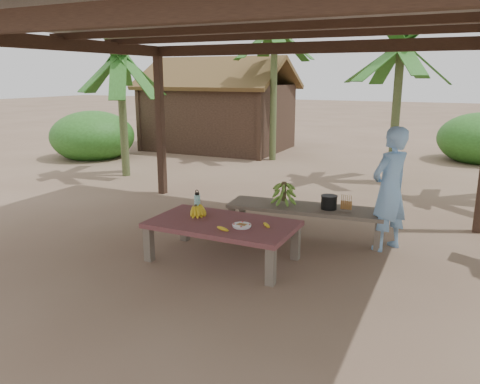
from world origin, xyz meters
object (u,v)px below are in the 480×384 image
at_px(woman, 390,189).
at_px(work_table, 222,227).
at_px(plate, 242,226).
at_px(ripe_banana_bunch, 196,210).
at_px(water_flask, 197,202).
at_px(cooking_pot, 329,202).
at_px(bench, 305,210).

bearing_deg(woman, work_table, -22.66).
bearing_deg(plate, ripe_banana_bunch, 166.47).
bearing_deg(water_flask, cooking_pot, 34.78).
relative_size(ripe_banana_bunch, cooking_pot, 1.21).
distance_m(plate, woman, 2.05).
distance_m(plate, water_flask, 0.89).
height_order(bench, plate, plate).
xyz_separation_m(work_table, plate, (0.30, -0.08, 0.08)).
relative_size(plate, woman, 0.14).
bearing_deg(work_table, ripe_banana_bunch, 167.76).
relative_size(plate, cooking_pot, 1.04).
bearing_deg(cooking_pot, woman, -2.39).
xyz_separation_m(bench, woman, (1.14, -0.01, 0.43)).
height_order(work_table, water_flask, water_flask).
bearing_deg(bench, ripe_banana_bunch, -138.06).
bearing_deg(bench, water_flask, -144.29).
distance_m(cooking_pot, woman, 0.85).
bearing_deg(plate, water_flask, 157.00).
relative_size(water_flask, cooking_pot, 1.38).
bearing_deg(woman, cooking_pot, -60.48).
height_order(water_flask, cooking_pot, water_flask).
xyz_separation_m(water_flask, woman, (2.31, 1.02, 0.20)).
relative_size(bench, woman, 1.37).
distance_m(ripe_banana_bunch, plate, 0.76).
distance_m(bench, plate, 1.42).
bearing_deg(ripe_banana_bunch, cooking_pot, 40.27).
bearing_deg(work_table, water_flask, 152.97).
relative_size(bench, water_flask, 7.41).
xyz_separation_m(work_table, woman, (1.80, 1.28, 0.39)).
bearing_deg(water_flask, bench, 41.10).
relative_size(water_flask, woman, 0.18).
bearing_deg(plate, cooking_pot, 63.48).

